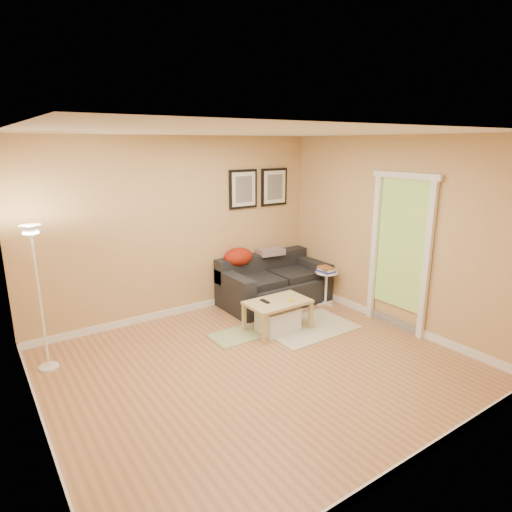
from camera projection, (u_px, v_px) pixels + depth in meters
name	position (u px, v px, depth m)	size (l,w,h in m)	color
floor	(258.00, 366.00, 4.97)	(4.50, 4.50, 0.00)	#B9754F
ceiling	(259.00, 132.00, 4.31)	(4.50, 4.50, 0.00)	white
wall_back	(180.00, 228.00, 6.23)	(4.50, 4.50, 0.00)	tan
wall_front	(420.00, 318.00, 3.04)	(4.50, 4.50, 0.00)	tan
wall_left	(25.00, 299.00, 3.41)	(4.00, 4.00, 0.00)	tan
wall_right	(394.00, 233.00, 5.87)	(4.00, 4.00, 0.00)	tan
baseboard_back	(184.00, 309.00, 6.54)	(4.50, 0.02, 0.10)	white
baseboard_front	(403.00, 466.00, 3.37)	(4.50, 0.02, 0.10)	white
baseboard_left	(46.00, 434.00, 3.73)	(0.02, 4.00, 0.10)	white
baseboard_right	(386.00, 319.00, 6.18)	(0.02, 4.00, 0.10)	white
sofa	(275.00, 281.00, 6.85)	(1.70, 0.90, 0.75)	black
red_throw	(238.00, 257.00, 6.73)	(0.48, 0.36, 0.28)	maroon
plaid_throw	(271.00, 252.00, 7.02)	(0.42, 0.26, 0.10)	tan
framed_print_left	(243.00, 189.00, 6.68)	(0.50, 0.04, 0.60)	black
framed_print_right	(274.00, 187.00, 7.01)	(0.50, 0.04, 0.60)	black
area_rug	(309.00, 327.00, 6.00)	(1.25, 0.85, 0.01)	beige
green_runner	(237.00, 335.00, 5.75)	(0.70, 0.50, 0.01)	#668C4C
coffee_table	(277.00, 316.00, 5.87)	(0.86, 0.52, 0.43)	tan
remote_control	(265.00, 301.00, 5.78)	(0.05, 0.16, 0.02)	black
tape_roll	(290.00, 300.00, 5.80)	(0.07, 0.07, 0.03)	yellow
storage_bin	(278.00, 320.00, 5.86)	(0.54, 0.40, 0.33)	white
side_table	(326.00, 288.00, 6.83)	(0.35, 0.35, 0.53)	white
book_stack	(326.00, 269.00, 6.75)	(0.20, 0.26, 0.08)	navy
floor_lamp	(40.00, 303.00, 4.73)	(0.22, 0.22, 1.67)	white
doorway	(399.00, 256.00, 5.79)	(0.12, 1.01, 2.13)	white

